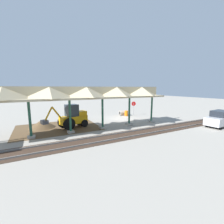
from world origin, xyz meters
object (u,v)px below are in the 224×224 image
at_px(concrete_pipe, 123,113).
at_px(traffic_barrel, 126,113).
at_px(stop_sign, 134,105).
at_px(backhoe, 72,117).
at_px(distant_parked_car, 220,119).

relative_size(concrete_pipe, traffic_barrel, 1.64).
relative_size(stop_sign, traffic_barrel, 2.68).
xyz_separation_m(backhoe, concrete_pipe, (-9.85, -4.33, -0.86)).
xyz_separation_m(stop_sign, traffic_barrel, (1.46, -0.05, -1.29)).
height_order(concrete_pipe, distant_parked_car, distant_parked_car).
xyz_separation_m(stop_sign, backhoe, (11.35, 3.40, -0.48)).
bearing_deg(distant_parked_car, traffic_barrel, -60.07).
bearing_deg(traffic_barrel, stop_sign, 178.00).
xyz_separation_m(backhoe, traffic_barrel, (-9.89, -3.45, -0.81)).
bearing_deg(stop_sign, distant_parked_car, 114.14).
relative_size(concrete_pipe, distant_parked_car, 0.34).
xyz_separation_m(stop_sign, distant_parked_car, (-5.01, 11.19, -0.76)).
relative_size(backhoe, concrete_pipe, 3.64).
bearing_deg(distant_parked_car, backhoe, -25.46).
height_order(stop_sign, backhoe, backhoe).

